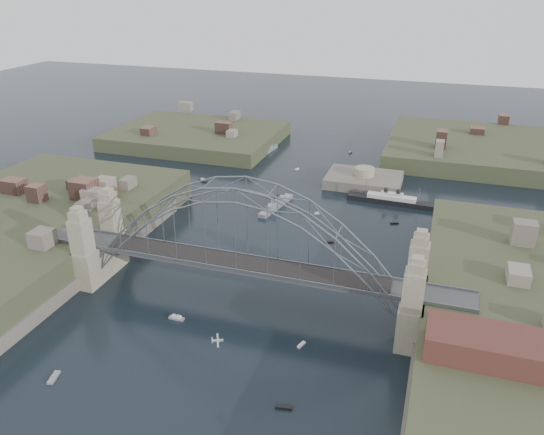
{
  "coord_description": "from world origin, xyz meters",
  "views": [
    {
      "loc": [
        32.56,
        -81.22,
        57.77
      ],
      "look_at": [
        0.0,
        18.0,
        10.0
      ],
      "focal_mm": 35.17,
      "sensor_mm": 36.0,
      "label": 1
    }
  ],
  "objects_px": {
    "fort_island": "(363,186)",
    "naval_cruiser_near": "(276,205)",
    "bridge": "(242,245)",
    "wharf_shed": "(498,348)",
    "naval_cruiser_far": "(266,151)",
    "ocean_liner": "(391,200)"
  },
  "relations": [
    {
      "from": "bridge",
      "to": "naval_cruiser_near",
      "type": "bearing_deg",
      "value": 99.74
    },
    {
      "from": "naval_cruiser_near",
      "to": "naval_cruiser_far",
      "type": "bearing_deg",
      "value": 111.98
    },
    {
      "from": "bridge",
      "to": "ocean_liner",
      "type": "height_order",
      "value": "bridge"
    },
    {
      "from": "fort_island",
      "to": "naval_cruiser_near",
      "type": "xyz_separation_m",
      "value": [
        -19.79,
        -24.64,
        1.1
      ]
    },
    {
      "from": "wharf_shed",
      "to": "ocean_liner",
      "type": "height_order",
      "value": "wharf_shed"
    },
    {
      "from": "wharf_shed",
      "to": "naval_cruiser_near",
      "type": "height_order",
      "value": "wharf_shed"
    },
    {
      "from": "bridge",
      "to": "ocean_liner",
      "type": "bearing_deg",
      "value": 69.57
    },
    {
      "from": "wharf_shed",
      "to": "naval_cruiser_far",
      "type": "distance_m",
      "value": 125.98
    },
    {
      "from": "bridge",
      "to": "naval_cruiser_far",
      "type": "bearing_deg",
      "value": 106.03
    },
    {
      "from": "fort_island",
      "to": "ocean_liner",
      "type": "xyz_separation_m",
      "value": [
        9.6,
        -12.01,
        1.26
      ]
    },
    {
      "from": "bridge",
      "to": "fort_island",
      "type": "distance_m",
      "value": 72.14
    },
    {
      "from": "fort_island",
      "to": "naval_cruiser_far",
      "type": "height_order",
      "value": "fort_island"
    },
    {
      "from": "naval_cruiser_near",
      "to": "naval_cruiser_far",
      "type": "xyz_separation_m",
      "value": [
        -18.17,
        45.01,
        0.06
      ]
    },
    {
      "from": "wharf_shed",
      "to": "naval_cruiser_far",
      "type": "xyz_separation_m",
      "value": [
        -69.96,
        104.37,
        -9.18
      ]
    },
    {
      "from": "bridge",
      "to": "wharf_shed",
      "type": "xyz_separation_m",
      "value": [
        44.0,
        -14.0,
        -2.32
      ]
    },
    {
      "from": "ocean_liner",
      "to": "naval_cruiser_far",
      "type": "bearing_deg",
      "value": 145.76
    },
    {
      "from": "wharf_shed",
      "to": "ocean_liner",
      "type": "relative_size",
      "value": 0.82
    },
    {
      "from": "wharf_shed",
      "to": "naval_cruiser_far",
      "type": "bearing_deg",
      "value": 123.83
    },
    {
      "from": "bridge",
      "to": "ocean_liner",
      "type": "distance_m",
      "value": 62.93
    },
    {
      "from": "bridge",
      "to": "naval_cruiser_near",
      "type": "distance_m",
      "value": 47.45
    },
    {
      "from": "bridge",
      "to": "naval_cruiser_far",
      "type": "relative_size",
      "value": 5.34
    },
    {
      "from": "bridge",
      "to": "wharf_shed",
      "type": "relative_size",
      "value": 4.2
    }
  ]
}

